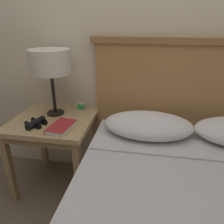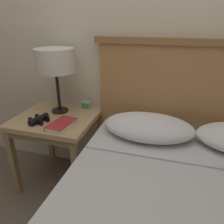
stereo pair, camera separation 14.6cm
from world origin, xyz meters
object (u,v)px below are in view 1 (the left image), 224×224
at_px(table_lamp, 50,63).
at_px(alarm_clock, 82,106).
at_px(nightstand, 55,127).
at_px(book_on_nightstand, 61,127).
at_px(binoculars_pair, 36,123).

distance_m(table_lamp, alarm_clock, 0.42).
distance_m(nightstand, alarm_clock, 0.27).
distance_m(nightstand, book_on_nightstand, 0.23).
height_order(nightstand, table_lamp, table_lamp).
xyz_separation_m(book_on_nightstand, binoculars_pair, (-0.19, 0.02, 0.01)).
distance_m(book_on_nightstand, binoculars_pair, 0.19).
xyz_separation_m(table_lamp, book_on_nightstand, (0.14, -0.24, -0.37)).
bearing_deg(binoculars_pair, alarm_clock, 56.91).
height_order(book_on_nightstand, binoculars_pair, binoculars_pair).
relative_size(nightstand, table_lamp, 1.22).
relative_size(table_lamp, book_on_nightstand, 2.15).
height_order(table_lamp, binoculars_pair, table_lamp).
bearing_deg(nightstand, alarm_clock, 50.49).
relative_size(book_on_nightstand, alarm_clock, 3.21).
relative_size(binoculars_pair, alarm_clock, 2.35).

